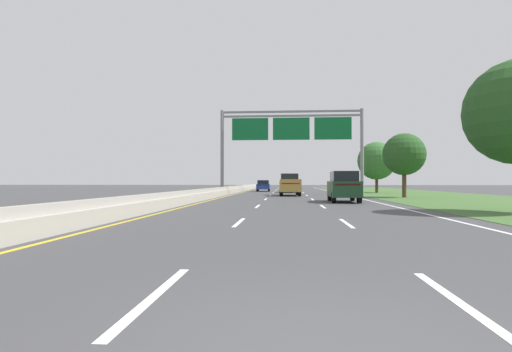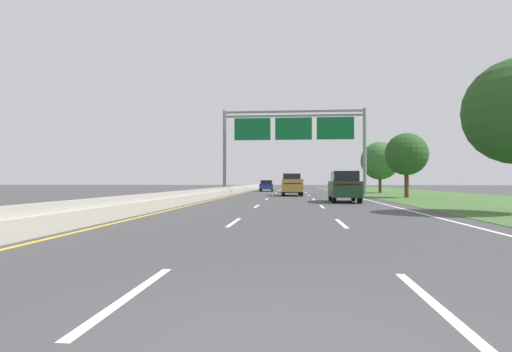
{
  "view_description": "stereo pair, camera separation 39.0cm",
  "coord_description": "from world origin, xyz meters",
  "px_view_note": "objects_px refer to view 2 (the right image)",
  "views": [
    {
      "loc": [
        -0.19,
        -3.44,
        1.44
      ],
      "look_at": [
        -2.18,
        22.66,
        1.78
      ],
      "focal_mm": 28.18,
      "sensor_mm": 36.0,
      "label": 1
    },
    {
      "loc": [
        0.19,
        -3.41,
        1.44
      ],
      "look_at": [
        -2.18,
        22.66,
        1.78
      ],
      "focal_mm": 28.18,
      "sensor_mm": 36.0,
      "label": 2
    }
  ],
  "objects_px": {
    "overhead_sign_gantry": "(293,133)",
    "roadside_tree_mid": "(406,154)",
    "car_blue_left_lane_sedan": "(267,186)",
    "car_white_centre_lane_sedan": "(293,186)",
    "roadside_tree_far": "(380,161)",
    "car_darkgreen_right_lane_suv": "(344,186)",
    "pickup_truck_gold": "(292,185)"
  },
  "relations": [
    {
      "from": "overhead_sign_gantry",
      "to": "car_white_centre_lane_sedan",
      "type": "bearing_deg",
      "value": 90.37
    },
    {
      "from": "car_darkgreen_right_lane_suv",
      "to": "roadside_tree_far",
      "type": "distance_m",
      "value": 23.38
    },
    {
      "from": "car_blue_left_lane_sedan",
      "to": "roadside_tree_mid",
      "type": "xyz_separation_m",
      "value": [
        13.5,
        -20.72,
        2.95
      ]
    },
    {
      "from": "car_white_centre_lane_sedan",
      "to": "roadside_tree_mid",
      "type": "height_order",
      "value": "roadside_tree_mid"
    },
    {
      "from": "pickup_truck_gold",
      "to": "car_blue_left_lane_sedan",
      "type": "height_order",
      "value": "pickup_truck_gold"
    },
    {
      "from": "car_darkgreen_right_lane_suv",
      "to": "roadside_tree_far",
      "type": "height_order",
      "value": "roadside_tree_far"
    },
    {
      "from": "car_blue_left_lane_sedan",
      "to": "car_darkgreen_right_lane_suv",
      "type": "height_order",
      "value": "car_darkgreen_right_lane_suv"
    },
    {
      "from": "car_blue_left_lane_sedan",
      "to": "car_darkgreen_right_lane_suv",
      "type": "bearing_deg",
      "value": -167.24
    },
    {
      "from": "car_blue_left_lane_sedan",
      "to": "car_white_centre_lane_sedan",
      "type": "bearing_deg",
      "value": -149.0
    },
    {
      "from": "pickup_truck_gold",
      "to": "car_white_centre_lane_sedan",
      "type": "height_order",
      "value": "pickup_truck_gold"
    },
    {
      "from": "roadside_tree_mid",
      "to": "roadside_tree_far",
      "type": "distance_m",
      "value": 14.39
    },
    {
      "from": "roadside_tree_mid",
      "to": "car_blue_left_lane_sedan",
      "type": "bearing_deg",
      "value": 123.09
    },
    {
      "from": "pickup_truck_gold",
      "to": "roadside_tree_far",
      "type": "bearing_deg",
      "value": -48.44
    },
    {
      "from": "pickup_truck_gold",
      "to": "car_darkgreen_right_lane_suv",
      "type": "bearing_deg",
      "value": -164.9
    },
    {
      "from": "overhead_sign_gantry",
      "to": "car_blue_left_lane_sedan",
      "type": "distance_m",
      "value": 15.76
    },
    {
      "from": "roadside_tree_far",
      "to": "overhead_sign_gantry",
      "type": "bearing_deg",
      "value": -143.24
    },
    {
      "from": "roadside_tree_far",
      "to": "car_blue_left_lane_sedan",
      "type": "bearing_deg",
      "value": 156.06
    },
    {
      "from": "car_white_centre_lane_sedan",
      "to": "roadside_tree_mid",
      "type": "distance_m",
      "value": 18.06
    },
    {
      "from": "car_white_centre_lane_sedan",
      "to": "car_darkgreen_right_lane_suv",
      "type": "bearing_deg",
      "value": -169.91
    },
    {
      "from": "overhead_sign_gantry",
      "to": "roadside_tree_mid",
      "type": "distance_m",
      "value": 12.01
    },
    {
      "from": "car_white_centre_lane_sedan",
      "to": "car_blue_left_lane_sedan",
      "type": "height_order",
      "value": "same"
    },
    {
      "from": "car_blue_left_lane_sedan",
      "to": "roadside_tree_far",
      "type": "bearing_deg",
      "value": -115.39
    },
    {
      "from": "overhead_sign_gantry",
      "to": "roadside_tree_mid",
      "type": "bearing_deg",
      "value": -33.67
    },
    {
      "from": "roadside_tree_far",
      "to": "car_white_centre_lane_sedan",
      "type": "bearing_deg",
      "value": 177.19
    },
    {
      "from": "car_darkgreen_right_lane_suv",
      "to": "roadside_tree_far",
      "type": "relative_size",
      "value": 0.76
    },
    {
      "from": "car_darkgreen_right_lane_suv",
      "to": "roadside_tree_mid",
      "type": "bearing_deg",
      "value": -37.95
    },
    {
      "from": "car_white_centre_lane_sedan",
      "to": "car_blue_left_lane_sedan",
      "type": "xyz_separation_m",
      "value": [
        -3.71,
        5.83,
        0.0
      ]
    },
    {
      "from": "car_white_centre_lane_sedan",
      "to": "pickup_truck_gold",
      "type": "bearing_deg",
      "value": -179.37
    },
    {
      "from": "pickup_truck_gold",
      "to": "car_darkgreen_right_lane_suv",
      "type": "xyz_separation_m",
      "value": [
        3.62,
        -12.01,
        0.02
      ]
    },
    {
      "from": "overhead_sign_gantry",
      "to": "roadside_tree_far",
      "type": "relative_size",
      "value": 2.4
    },
    {
      "from": "overhead_sign_gantry",
      "to": "roadside_tree_far",
      "type": "distance_m",
      "value": 13.4
    },
    {
      "from": "overhead_sign_gantry",
      "to": "roadside_tree_mid",
      "type": "height_order",
      "value": "overhead_sign_gantry"
    }
  ]
}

